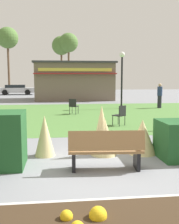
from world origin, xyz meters
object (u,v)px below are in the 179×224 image
object	(u,v)px
parked_car_west_slot	(17,89)
lamppost_far	(122,73)
tree_right_bg	(8,38)
park_bench	(106,150)
tree_center_bg	(69,43)
tree_left_bg	(61,46)
food_kiosk	(74,81)
cafe_chair_east	(120,114)
person_strolling	(160,95)
cafe_chair_west	(73,105)

from	to	relation	value
parked_car_west_slot	lamppost_far	bearing A→B (deg)	-60.14
lamppost_far	tree_right_bg	bearing A→B (deg)	118.09
park_bench	tree_center_bg	xyz separation A→B (m)	(0.67, 35.28, 6.54)
park_bench	tree_left_bg	distance (m)	36.76
food_kiosk	tree_right_bg	size ratio (longest dim) A/B	0.85
park_bench	lamppost_far	world-z (taller)	lamppost_far
parked_car_west_slot	food_kiosk	bearing A→B (deg)	-50.16
cafe_chair_east	tree_center_bg	world-z (taller)	tree_center_bg
lamppost_far	parked_car_west_slot	world-z (taller)	lamppost_far
tree_left_bg	tree_right_bg	size ratio (longest dim) A/B	0.94
food_kiosk	tree_left_bg	size ratio (longest dim) A/B	0.90
park_bench	parked_car_west_slot	xyz separation A→B (m)	(-5.98, 28.31, 0.16)
person_strolling	cafe_chair_west	bearing A→B (deg)	-126.19
cafe_chair_west	person_strolling	world-z (taller)	person_strolling
food_kiosk	tree_center_bg	world-z (taller)	tree_center_bg
park_bench	cafe_chair_east	bearing A→B (deg)	73.78
lamppost_far	person_strolling	distance (m)	3.09
tree_right_bg	person_strolling	bearing A→B (deg)	-56.29
cafe_chair_east	tree_left_bg	distance (m)	31.25
tree_center_bg	lamppost_far	bearing A→B (deg)	-83.62
park_bench	cafe_chair_west	world-z (taller)	park_bench
tree_center_bg	food_kiosk	bearing A→B (deg)	-90.59
lamppost_far	parked_car_west_slot	distance (m)	18.61
food_kiosk	cafe_chair_west	bearing A→B (deg)	-93.64
food_kiosk	cafe_chair_east	bearing A→B (deg)	-85.63
cafe_chair_west	person_strolling	size ratio (longest dim) A/B	0.53
park_bench	tree_center_bg	distance (m)	35.89
parked_car_west_slot	park_bench	bearing A→B (deg)	-78.06
cafe_chair_east	tree_left_bg	bearing A→B (deg)	93.79
cafe_chair_east	cafe_chair_west	bearing A→B (deg)	114.42
cafe_chair_west	cafe_chair_east	size ratio (longest dim) A/B	1.00
cafe_chair_east	person_strolling	size ratio (longest dim) A/B	0.53
lamppost_far	tree_center_bg	world-z (taller)	tree_center_bg
tree_left_bg	tree_right_bg	distance (m)	8.12
park_bench	tree_right_bg	bearing A→B (deg)	103.05
lamppost_far	cafe_chair_west	world-z (taller)	lamppost_far
food_kiosk	tree_center_bg	size ratio (longest dim) A/B	0.87
cafe_chair_west	tree_left_bg	distance (m)	27.26
cafe_chair_east	tree_right_bg	world-z (taller)	tree_right_bg
lamppost_far	tree_right_bg	xyz separation A→B (m)	(-10.74, 20.12, 4.78)
parked_car_west_slot	tree_right_bg	distance (m)	7.84
food_kiosk	cafe_chair_west	distance (m)	10.93
park_bench	cafe_chair_east	size ratio (longest dim) A/B	1.95
food_kiosk	tree_left_bg	distance (m)	16.49
cafe_chair_east	tree_center_bg	size ratio (longest dim) A/B	0.10
food_kiosk	cafe_chair_east	xyz separation A→B (m)	(1.13, -14.85, -1.24)
food_kiosk	lamppost_far	bearing A→B (deg)	-71.78
tree_right_bg	tree_center_bg	world-z (taller)	tree_right_bg
park_bench	lamppost_far	distance (m)	12.80
person_strolling	tree_right_bg	distance (m)	25.00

